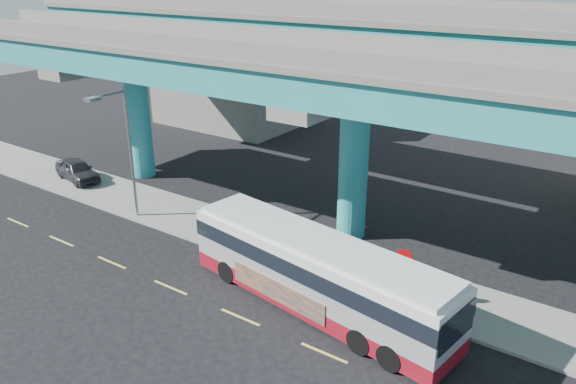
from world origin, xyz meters
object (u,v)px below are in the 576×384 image
Objects in this scene: transit_bus at (318,271)px; parked_car at (77,170)px; street_lamp at (121,137)px; stop_sign at (404,265)px.

transit_bus is 2.96× the size of parked_car.
street_lamp reaches higher than parked_car.
parked_car is 23.72m from stop_sign.
parked_car is at bearing 164.10° from street_lamp.
street_lamp is at bearing -157.03° from stop_sign.
transit_bus is at bearing -88.32° from parked_car.
stop_sign is (16.07, 0.73, -2.92)m from street_lamp.
stop_sign is at bearing -82.16° from parked_car.
street_lamp is at bearing -177.17° from transit_bus.
transit_bus is 4.94× the size of stop_sign.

